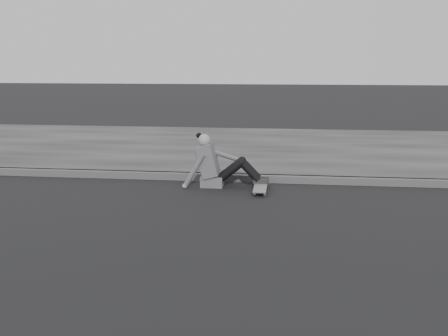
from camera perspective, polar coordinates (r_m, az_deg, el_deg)
The scene contains 4 objects.
curb at distance 8.72m, azimuth 19.97°, elevation -1.55°, with size 24.00×0.16×0.12m, color #4B4B4B.
sidewalk at distance 11.62m, azimuth 16.70°, elevation 1.93°, with size 24.00×6.00×0.12m, color #363636.
skateboard at distance 7.87m, azimuth 4.18°, elevation -2.16°, with size 0.20×0.78×0.09m.
seated_woman at distance 8.11m, azimuth -0.89°, elevation 0.39°, with size 1.38×0.46×0.88m.
Camera 1 is at (-2.00, -5.68, 2.00)m, focal length 40.00 mm.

